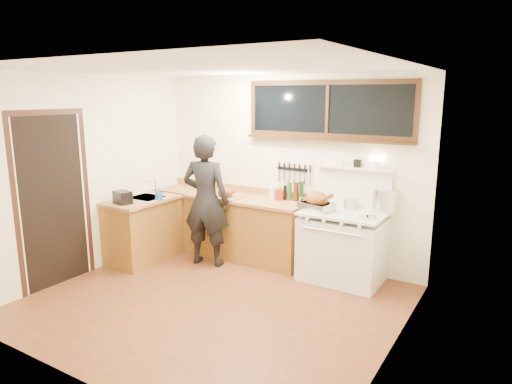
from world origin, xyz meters
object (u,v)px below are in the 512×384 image
Objects in this scene: vintage_stove at (343,245)px; cutting_board at (225,194)px; roast_turkey at (317,202)px; man at (206,201)px.

cutting_board is at bearing -175.73° from vintage_stove.
roast_turkey is at bearing 1.28° from cutting_board.
roast_turkey is at bearing -163.47° from vintage_stove.
man reaches higher than vintage_stove.
man is (-1.82, -0.45, 0.44)m from vintage_stove.
roast_turkey is at bearing 13.37° from man.
vintage_stove is 0.63m from roast_turkey.
vintage_stove is 0.87× the size of man.
man is 4.03× the size of roast_turkey.
vintage_stove is 1.80m from cutting_board.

